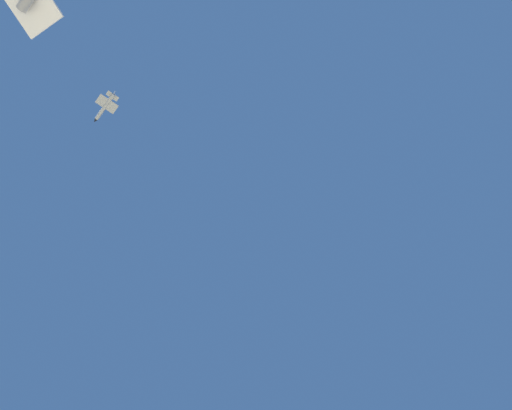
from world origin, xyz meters
TOP-DOWN VIEW (x-y plane):
  - chase_jet_lead at (73.56, 87.13)m, footprint 15.31×8.58m

SIDE VIEW (x-z plane):
  - chase_jet_lead at x=73.56m, z-range 201.26..205.26m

